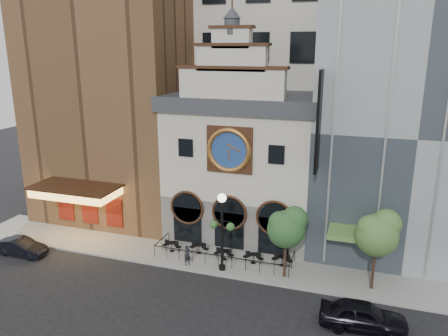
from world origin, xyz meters
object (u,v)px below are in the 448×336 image
bistro_0 (172,246)px  bistro_2 (224,254)px  bistro_3 (253,257)px  tree_left (287,226)px  car_right (363,316)px  bistro_1 (199,248)px  tree_right (378,232)px  lamppost (222,223)px  car_left (21,247)px  bistro_4 (282,260)px  pedestrian (187,255)px

bistro_0 → bistro_2: same height
bistro_3 → tree_left: size_ratio=0.30×
car_right → bistro_1: bearing=62.2°
bistro_3 → bistro_2: bearing=-175.8°
bistro_2 → car_right: size_ratio=0.31×
bistro_2 → tree_right: 11.58m
bistro_0 → lamppost: bearing=-18.2°
car_left → lamppost: bearing=-81.5°
tree_right → lamppost: bearing=-176.0°
bistro_3 → bistro_4: (2.16, 0.31, 0.00)m
bistro_3 → car_left: size_ratio=0.38×
bistro_2 → pedestrian: size_ratio=0.98×
bistro_4 → lamppost: 5.57m
bistro_1 → bistro_3: (4.53, -0.26, 0.00)m
bistro_4 → pedestrian: pedestrian is taller
bistro_3 → lamppost: size_ratio=0.27×
pedestrian → tree_left: (7.31, 0.60, 3.08)m
tree_left → bistro_1: bearing=168.3°
car_right → lamppost: bearing=65.8°
bistro_0 → bistro_1: bearing=9.5°
car_right → pedestrian: pedestrian is taller
bistro_3 → tree_left: bearing=-24.7°
bistro_0 → bistro_1: same height
car_left → car_right: bearing=-93.4°
bistro_1 → tree_left: (7.20, -1.49, 3.42)m
bistro_3 → tree_right: 9.45m
bistro_0 → bistro_3: 6.74m
bistro_2 → bistro_0: bearing=179.2°
bistro_0 → tree_left: size_ratio=0.30×
car_right → bistro_0: bearing=66.8°
car_left → bistro_0: bearing=-70.5°
pedestrian → tree_right: bearing=-50.1°
bistro_1 → car_right: (12.62, -5.84, 0.24)m
bistro_3 → pedestrian: pedestrian is taller
bistro_0 → pedestrian: 2.74m
bistro_4 → tree_left: 3.79m
bistro_3 → bistro_4: same height
tree_left → bistro_0: bearing=173.2°
bistro_1 → lamppost: size_ratio=0.27×
lamppost → tree_left: lamppost is taller
bistro_3 → lamppost: lamppost is taller
car_left → tree_left: tree_left is taller
car_left → tree_right: size_ratio=0.74×
bistro_2 → tree_right: size_ratio=0.28×
bistro_4 → car_right: 8.36m
car_right → tree_right: 5.80m
bistro_2 → tree_left: 6.13m
bistro_0 → pedestrian: (2.10, -1.73, 0.34)m
bistro_0 → bistro_4: size_ratio=1.00×
bistro_0 → tree_right: (15.37, -0.84, 3.70)m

